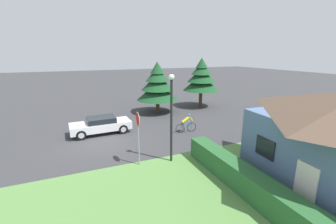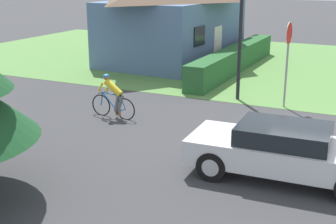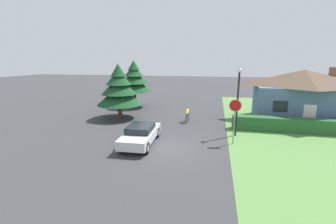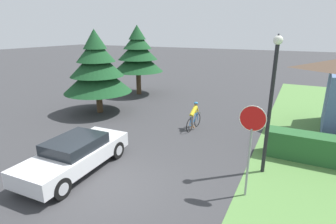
# 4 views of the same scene
# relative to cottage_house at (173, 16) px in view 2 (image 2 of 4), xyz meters

# --- Properties ---
(ground_plane) EXTENTS (140.00, 140.00, 0.00)m
(ground_plane) POSITION_rel_cottage_house_xyz_m (-10.47, -8.86, -2.40)
(ground_plane) COLOR #38383A
(grass_verge_right) EXTENTS (16.00, 36.00, 0.01)m
(grass_verge_right) POSITION_rel_cottage_house_xyz_m (1.43, -4.86, -2.39)
(grass_verge_right) COLOR #568442
(grass_verge_right) RESTS_ON ground
(cottage_house) EXTENTS (8.67, 5.98, 4.86)m
(cottage_house) POSITION_rel_cottage_house_xyz_m (0.00, 0.00, 0.00)
(cottage_house) COLOR slate
(cottage_house) RESTS_ON ground
(hedge_row) EXTENTS (10.50, 0.90, 1.11)m
(hedge_row) POSITION_rel_cottage_house_xyz_m (-0.88, -3.72, -1.84)
(hedge_row) COLOR #285B2D
(hedge_row) RESTS_ON ground
(sedan_left_lane) EXTENTS (1.97, 4.49, 1.28)m
(sedan_left_lane) POSITION_rel_cottage_house_xyz_m (-12.24, -8.58, -1.73)
(sedan_left_lane) COLOR silver
(sedan_left_lane) RESTS_ON ground
(cyclist) EXTENTS (0.44, 1.71, 1.46)m
(cyclist) POSITION_rel_cottage_house_xyz_m (-9.94, -2.52, -1.71)
(cyclist) COLOR black
(cyclist) RESTS_ON ground
(stop_sign) EXTENTS (0.79, 0.07, 2.99)m
(stop_sign) POSITION_rel_cottage_house_xyz_m (-6.27, -7.30, -0.25)
(stop_sign) COLOR gray
(stop_sign) RESTS_ON ground
(street_lamp) EXTENTS (0.30, 0.30, 4.97)m
(street_lamp) POSITION_rel_cottage_house_xyz_m (-5.99, -5.51, 0.62)
(street_lamp) COLOR black
(street_lamp) RESTS_ON ground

